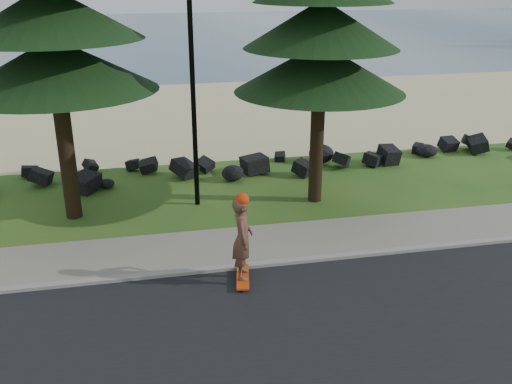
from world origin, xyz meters
TOP-DOWN VIEW (x-y plane):
  - ground at (0.00, 0.00)m, footprint 160.00×160.00m
  - road at (0.00, -4.50)m, footprint 160.00×7.00m
  - kerb at (0.00, -0.90)m, footprint 160.00×0.20m
  - sidewalk at (0.00, 0.20)m, footprint 160.00×2.00m
  - beach_sand at (0.00, 14.50)m, footprint 160.00×15.00m
  - ocean at (0.00, 51.00)m, footprint 160.00×58.00m
  - seawall_boulders at (0.00, 5.60)m, footprint 60.00×2.40m
  - lamp_post at (0.00, 3.20)m, footprint 0.25×0.14m
  - skateboarder at (0.51, -1.46)m, footprint 0.56×1.16m

SIDE VIEW (x-z plane):
  - ground at x=0.00m, z-range 0.00..0.00m
  - seawall_boulders at x=0.00m, z-range -0.55..0.55m
  - ocean at x=0.00m, z-range 0.00..0.01m
  - beach_sand at x=0.00m, z-range 0.00..0.01m
  - road at x=0.00m, z-range 0.00..0.02m
  - sidewalk at x=0.00m, z-range 0.00..0.08m
  - kerb at x=0.00m, z-range 0.00..0.10m
  - skateboarder at x=0.51m, z-range 0.01..2.11m
  - lamp_post at x=0.00m, z-range 0.06..8.20m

